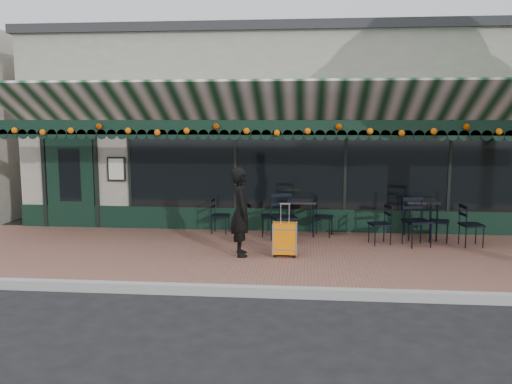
# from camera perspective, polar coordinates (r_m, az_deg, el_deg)

# --- Properties ---
(ground) EXTENTS (80.00, 80.00, 0.00)m
(ground) POSITION_cam_1_polar(r_m,az_deg,el_deg) (8.29, 1.14, -10.77)
(ground) COLOR black
(ground) RESTS_ON ground
(sidewalk) EXTENTS (18.00, 4.00, 0.15)m
(sidewalk) POSITION_cam_1_polar(r_m,az_deg,el_deg) (10.19, 2.00, -6.79)
(sidewalk) COLOR brown
(sidewalk) RESTS_ON ground
(curb) EXTENTS (18.00, 0.16, 0.15)m
(curb) POSITION_cam_1_polar(r_m,az_deg,el_deg) (8.20, 1.10, -10.45)
(curb) COLOR #9E9E99
(curb) RESTS_ON ground
(restaurant_building) EXTENTS (12.00, 9.60, 4.50)m
(restaurant_building) POSITION_cam_1_polar(r_m,az_deg,el_deg) (15.69, 3.34, 6.45)
(restaurant_building) COLOR gray
(restaurant_building) RESTS_ON ground
(woman) EXTENTS (0.51, 0.66, 1.61)m
(woman) POSITION_cam_1_polar(r_m,az_deg,el_deg) (9.80, -1.59, -2.09)
(woman) COLOR black
(woman) RESTS_ON sidewalk
(suitcase) EXTENTS (0.43, 0.24, 0.97)m
(suitcase) POSITION_cam_1_polar(r_m,az_deg,el_deg) (9.82, 3.05, -4.95)
(suitcase) COLOR orange
(suitcase) RESTS_ON sidewalk
(cafe_table_a) EXTENTS (0.66, 0.66, 0.81)m
(cafe_table_a) POSITION_cam_1_polar(r_m,az_deg,el_deg) (11.71, 16.98, -1.20)
(cafe_table_a) COLOR black
(cafe_table_a) RESTS_ON sidewalk
(cafe_table_b) EXTENTS (0.60, 0.60, 0.75)m
(cafe_table_b) POSITION_cam_1_polar(r_m,az_deg,el_deg) (11.60, 4.83, -1.25)
(cafe_table_b) COLOR black
(cafe_table_b) RESTS_ON sidewalk
(chair_a_left) EXTENTS (0.49, 0.49, 0.79)m
(chair_a_left) POSITION_cam_1_polar(r_m,az_deg,el_deg) (11.03, 12.91, -3.35)
(chair_a_left) COLOR black
(chair_a_left) RESTS_ON sidewalk
(chair_a_right) EXTENTS (0.50, 0.50, 0.81)m
(chair_a_right) POSITION_cam_1_polar(r_m,az_deg,el_deg) (11.58, 18.71, -2.99)
(chair_a_right) COLOR black
(chair_a_right) RESTS_ON sidewalk
(chair_a_front) EXTENTS (0.60, 0.60, 0.96)m
(chair_a_front) POSITION_cam_1_polar(r_m,az_deg,el_deg) (11.03, 16.60, -3.03)
(chair_a_front) COLOR black
(chair_a_front) RESTS_ON sidewalk
(chair_a_extra) EXTENTS (0.46, 0.46, 0.83)m
(chair_a_extra) POSITION_cam_1_polar(r_m,az_deg,el_deg) (11.38, 21.74, -3.26)
(chair_a_extra) COLOR black
(chair_a_extra) RESTS_ON sidewalk
(chair_b_left) EXTENTS (0.44, 0.44, 0.84)m
(chair_b_left) POSITION_cam_1_polar(r_m,az_deg,el_deg) (11.51, 1.57, -2.57)
(chair_b_left) COLOR black
(chair_b_left) RESTS_ON sidewalk
(chair_b_right) EXTENTS (0.48, 0.48, 0.81)m
(chair_b_right) POSITION_cam_1_polar(r_m,az_deg,el_deg) (11.56, 7.08, -2.66)
(chair_b_right) COLOR black
(chair_b_right) RESTS_ON sidewalk
(chair_b_front) EXTENTS (0.64, 0.64, 0.99)m
(chair_b_front) POSITION_cam_1_polar(r_m,az_deg,el_deg) (10.90, 2.98, -2.76)
(chair_b_front) COLOR black
(chair_b_front) RESTS_ON sidewalk
(chair_solo) EXTENTS (0.40, 0.40, 0.76)m
(chair_solo) POSITION_cam_1_polar(r_m,az_deg,el_deg) (11.78, -3.78, -2.53)
(chair_solo) COLOR black
(chair_solo) RESTS_ON sidewalk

